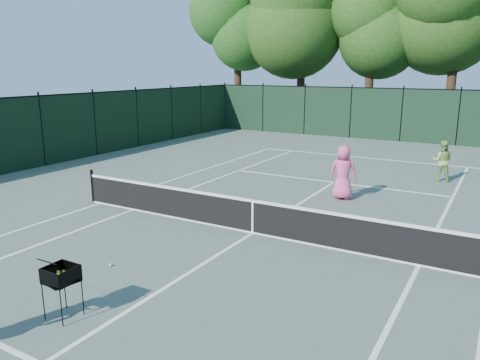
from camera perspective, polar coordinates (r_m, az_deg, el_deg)
The scene contains 16 objects.
ground at distance 12.24m, azimuth 1.55°, elevation -6.49°, with size 90.00×90.00×0.00m, color #4C5D51.
sideline_doubles_left at distance 15.49m, azimuth -16.61°, elevation -2.73°, with size 0.10×23.77×0.01m, color white.
sideline_singles_left at distance 14.55m, azimuth -12.87°, elevation -3.54°, with size 0.10×23.77×0.01m, color white.
sideline_singles_right at distance 11.03m, azimuth 20.97°, elevation -9.72°, with size 0.10×23.77×0.01m, color white.
baseline_far at distance 23.06m, azimuth 15.81°, elevation 2.56°, with size 10.97×0.10×0.01m, color white.
service_line_far at distance 17.90m, azimuth 11.38°, elevation -0.27°, with size 8.23×0.10×0.01m, color white.
center_service_line at distance 12.24m, azimuth 1.55°, elevation -6.48°, with size 0.10×12.80×0.01m, color white.
tennis_net at distance 12.09m, azimuth 1.56°, elevation -4.37°, with size 11.69×0.09×1.06m.
fence_far at distance 28.77m, azimuth 19.10°, elevation 7.44°, with size 24.00×0.05×3.00m, color black.
tree_0 at distance 36.83m, azimuth -0.28°, elevation 19.73°, with size 6.40×6.40×13.14m.
tree_1 at distance 35.12m, azimuth 7.71°, elevation 20.79°, with size 6.80×6.80×13.98m.
tree_2 at distance 33.21m, azimuth 15.98°, elevation 19.16°, with size 6.00×6.00×12.40m.
player_pink at distance 15.51m, azimuth 12.46°, elevation 0.92°, with size 0.96×0.72×1.78m.
player_green at distance 19.21m, azimuth 23.40°, elevation 2.16°, with size 0.84×0.70×1.55m.
ball_hopper at distance 8.61m, azimuth -21.00°, elevation -10.74°, with size 0.57×0.57×0.93m.
loose_ball_midcourt at distance 10.67m, azimuth -15.48°, elevation -9.92°, with size 0.07×0.07×0.07m, color #E4F031.
Camera 1 is at (5.47, -10.12, 4.19)m, focal length 35.00 mm.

